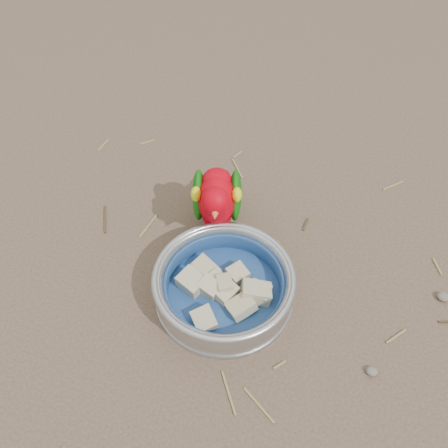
% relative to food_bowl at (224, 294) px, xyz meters
% --- Properties ---
extents(ground, '(60.00, 60.00, 0.00)m').
position_rel_food_bowl_xyz_m(ground, '(0.03, -0.08, -0.01)').
color(ground, brown).
extents(food_bowl, '(0.22, 0.22, 0.02)m').
position_rel_food_bowl_xyz_m(food_bowl, '(0.00, 0.00, 0.00)').
color(food_bowl, '#B2B2BA').
rests_on(food_bowl, ground).
extents(bowl_wall, '(0.22, 0.22, 0.04)m').
position_rel_food_bowl_xyz_m(bowl_wall, '(0.00, 0.00, 0.03)').
color(bowl_wall, '#B2B2BA').
rests_on(bowl_wall, food_bowl).
extents(fruit_wedges, '(0.13, 0.13, 0.03)m').
position_rel_food_bowl_xyz_m(fruit_wedges, '(0.00, 0.00, 0.02)').
color(fruit_wedges, '#C1AE8B').
rests_on(fruit_wedges, food_bowl).
extents(lory_parrot, '(0.13, 0.20, 0.14)m').
position_rel_food_bowl_xyz_m(lory_parrot, '(-0.06, 0.13, 0.06)').
color(lory_parrot, '#C6000E').
rests_on(lory_parrot, ground).
extents(ground_debris, '(0.90, 0.80, 0.01)m').
position_rel_food_bowl_xyz_m(ground_debris, '(0.06, -0.07, -0.01)').
color(ground_debris, olive).
rests_on(ground_debris, ground).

